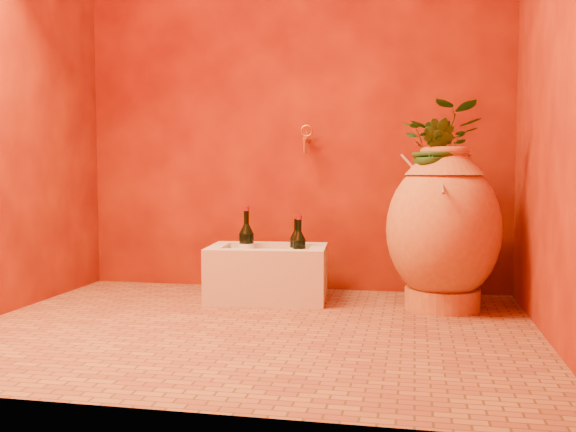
% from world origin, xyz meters
% --- Properties ---
extents(floor, '(2.50, 2.50, 0.00)m').
position_xyz_m(floor, '(0.00, 0.00, 0.00)').
color(floor, brown).
rests_on(floor, ground).
extents(wall_back, '(2.50, 0.02, 2.50)m').
position_xyz_m(wall_back, '(0.00, 1.00, 1.25)').
color(wall_back, '#5A0C05').
rests_on(wall_back, ground).
extents(wall_right, '(0.02, 2.00, 2.50)m').
position_xyz_m(wall_right, '(1.25, 0.00, 1.25)').
color(wall_right, '#5A0C05').
rests_on(wall_right, ground).
extents(amphora, '(0.66, 0.66, 0.82)m').
position_xyz_m(amphora, '(0.85, 0.58, 0.41)').
color(amphora, '#BB8334').
rests_on(amphora, floor).
extents(stone_basin, '(0.66, 0.48, 0.29)m').
position_xyz_m(stone_basin, '(-0.07, 0.63, 0.14)').
color(stone_basin, beige).
rests_on(stone_basin, floor).
extents(wine_bottle_a, '(0.07, 0.07, 0.30)m').
position_xyz_m(wine_bottle_a, '(0.08, 0.68, 0.27)').
color(wine_bottle_a, black).
rests_on(wine_bottle_a, stone_basin).
extents(wine_bottle_b, '(0.07, 0.07, 0.30)m').
position_xyz_m(wine_bottle_b, '(0.10, 0.63, 0.27)').
color(wine_bottle_b, black).
rests_on(wine_bottle_b, stone_basin).
extents(wine_bottle_c, '(0.08, 0.08, 0.34)m').
position_xyz_m(wine_bottle_c, '(-0.20, 0.67, 0.28)').
color(wine_bottle_c, black).
rests_on(wine_bottle_c, stone_basin).
extents(wall_tap, '(0.07, 0.15, 0.17)m').
position_xyz_m(wall_tap, '(0.09, 0.92, 0.88)').
color(wall_tap, '#B37E29').
rests_on(wall_tap, wall_back).
extents(plant_main, '(0.39, 0.34, 0.43)m').
position_xyz_m(plant_main, '(0.83, 0.58, 0.82)').
color(plant_main, '#1F4E1C').
rests_on(plant_main, amphora).
extents(plant_side, '(0.23, 0.22, 0.34)m').
position_xyz_m(plant_side, '(0.80, 0.50, 0.78)').
color(plant_side, '#1F4E1C').
rests_on(plant_side, amphora).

